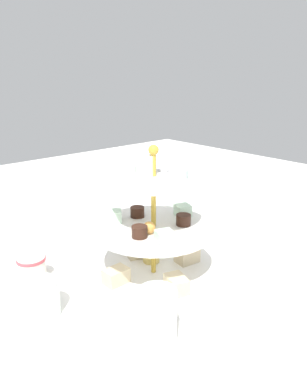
{
  "coord_description": "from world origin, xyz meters",
  "views": [
    {
      "loc": [
        -0.53,
        0.47,
        0.41
      ],
      "look_at": [
        0.0,
        0.0,
        0.18
      ],
      "focal_mm": 35.6,
      "sensor_mm": 36.0,
      "label": 1
    }
  ],
  "objects_px": {
    "water_glass_tall_right": "(178,210)",
    "butter_knife_right": "(72,237)",
    "water_glass_short_left": "(41,298)",
    "water_glass_mid_back": "(157,319)",
    "tiered_serving_stand": "(153,239)",
    "teacup_with_saucer": "(32,269)",
    "butter_knife_left": "(294,282)"
  },
  "relations": [
    {
      "from": "butter_knife_left",
      "to": "butter_knife_right",
      "type": "height_order",
      "value": "same"
    },
    {
      "from": "water_glass_short_left",
      "to": "water_glass_mid_back",
      "type": "bearing_deg",
      "value": -153.6
    },
    {
      "from": "water_glass_mid_back",
      "to": "butter_knife_left",
      "type": "bearing_deg",
      "value": -98.68
    },
    {
      "from": "butter_knife_right",
      "to": "tiered_serving_stand",
      "type": "bearing_deg",
      "value": 87.86
    },
    {
      "from": "tiered_serving_stand",
      "to": "teacup_with_saucer",
      "type": "relative_size",
      "value": 3.28
    },
    {
      "from": "water_glass_short_left",
      "to": "water_glass_mid_back",
      "type": "relative_size",
      "value": 0.67
    },
    {
      "from": "tiered_serving_stand",
      "to": "butter_knife_right",
      "type": "bearing_deg",
      "value": 5.36
    },
    {
      "from": "water_glass_mid_back",
      "to": "teacup_with_saucer",
      "type": "bearing_deg",
      "value": 9.91
    },
    {
      "from": "teacup_with_saucer",
      "to": "butter_knife_left",
      "type": "height_order",
      "value": "teacup_with_saucer"
    },
    {
      "from": "water_glass_short_left",
      "to": "butter_knife_left",
      "type": "bearing_deg",
      "value": -119.8
    },
    {
      "from": "butter_knife_left",
      "to": "butter_knife_right",
      "type": "bearing_deg",
      "value": 71.87
    },
    {
      "from": "tiered_serving_stand",
      "to": "water_glass_mid_back",
      "type": "bearing_deg",
      "value": 139.65
    },
    {
      "from": "water_glass_mid_back",
      "to": "water_glass_short_left",
      "type": "bearing_deg",
      "value": 26.4
    },
    {
      "from": "water_glass_tall_right",
      "to": "butter_knife_right",
      "type": "xyz_separation_m",
      "value": [
        0.16,
        0.23,
        -0.06
      ]
    },
    {
      "from": "butter_knife_right",
      "to": "water_glass_mid_back",
      "type": "distance_m",
      "value": 0.46
    },
    {
      "from": "tiered_serving_stand",
      "to": "butter_knife_right",
      "type": "relative_size",
      "value": 1.74
    },
    {
      "from": "tiered_serving_stand",
      "to": "water_glass_mid_back",
      "type": "relative_size",
      "value": 2.99
    },
    {
      "from": "water_glass_tall_right",
      "to": "butter_knife_right",
      "type": "height_order",
      "value": "water_glass_tall_right"
    },
    {
      "from": "tiered_serving_stand",
      "to": "teacup_with_saucer",
      "type": "distance_m",
      "value": 0.26
    },
    {
      "from": "water_glass_tall_right",
      "to": "teacup_with_saucer",
      "type": "bearing_deg",
      "value": 85.78
    },
    {
      "from": "butter_knife_left",
      "to": "water_glass_short_left",
      "type": "bearing_deg",
      "value": 108.31
    },
    {
      "from": "tiered_serving_stand",
      "to": "butter_knife_right",
      "type": "xyz_separation_m",
      "value": [
        0.29,
        0.03,
        -0.08
      ]
    },
    {
      "from": "tiered_serving_stand",
      "to": "water_glass_short_left",
      "type": "height_order",
      "value": "tiered_serving_stand"
    },
    {
      "from": "butter_knife_left",
      "to": "water_glass_mid_back",
      "type": "height_order",
      "value": "water_glass_mid_back"
    },
    {
      "from": "water_glass_tall_right",
      "to": "teacup_with_saucer",
      "type": "xyz_separation_m",
      "value": [
        0.03,
        0.39,
        -0.04
      ]
    },
    {
      "from": "butter_knife_left",
      "to": "water_glass_tall_right",
      "type": "bearing_deg",
      "value": 46.82
    },
    {
      "from": "water_glass_tall_right",
      "to": "water_glass_mid_back",
      "type": "xyz_separation_m",
      "value": [
        -0.29,
        0.34,
        -0.01
      ]
    },
    {
      "from": "teacup_with_saucer",
      "to": "water_glass_short_left",
      "type": "bearing_deg",
      "value": 161.75
    },
    {
      "from": "water_glass_short_left",
      "to": "teacup_with_saucer",
      "type": "distance_m",
      "value": 0.13
    },
    {
      "from": "tiered_serving_stand",
      "to": "butter_knife_left",
      "type": "relative_size",
      "value": 1.74
    },
    {
      "from": "tiered_serving_stand",
      "to": "water_glass_mid_back",
      "type": "height_order",
      "value": "tiered_serving_stand"
    },
    {
      "from": "water_glass_short_left",
      "to": "butter_knife_right",
      "type": "distance_m",
      "value": 0.33
    }
  ]
}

